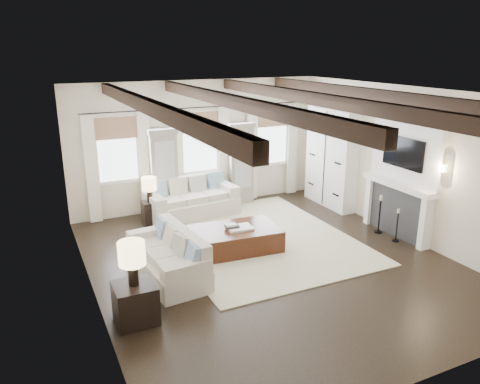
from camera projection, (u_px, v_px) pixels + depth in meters
name	position (u px, v px, depth m)	size (l,w,h in m)	color
ground	(270.00, 262.00, 9.00)	(7.50, 7.50, 0.00)	black
room_shell	(283.00, 153.00, 9.52)	(6.54, 7.54, 3.22)	#F1E4CD
area_rug	(257.00, 238.00, 10.08)	(3.73, 4.68, 0.02)	beige
sofa_back	(190.00, 201.00, 11.37)	(2.29, 1.22, 0.94)	beige
sofa_left	(170.00, 258.00, 8.36)	(1.07, 2.04, 0.84)	beige
ottoman	(235.00, 239.00, 9.48)	(1.74, 1.09, 0.46)	black
tray	(240.00, 228.00, 9.39)	(0.50, 0.38, 0.04)	white
book_lower	(232.00, 226.00, 9.37)	(0.26, 0.20, 0.04)	#262628
book_upper	(231.00, 225.00, 9.34)	(0.22, 0.17, 0.03)	beige
side_table_front	(135.00, 303.00, 6.97)	(0.60, 0.60, 0.60)	black
lamp_front	(132.00, 256.00, 6.75)	(0.40, 0.40, 0.68)	black
side_table_back	(151.00, 213.00, 10.80)	(0.37, 0.37, 0.56)	black
lamp_back	(149.00, 185.00, 10.60)	(0.34, 0.34, 0.58)	black
candlestick_near	(397.00, 228.00, 9.87)	(0.15, 0.15, 0.73)	black
candlestick_far	(379.00, 217.00, 10.32)	(0.17, 0.17, 0.86)	black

